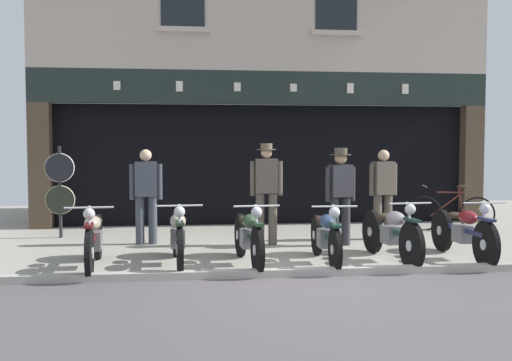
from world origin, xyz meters
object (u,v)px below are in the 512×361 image
at_px(tyre_sign_pole, 60,185).
at_px(leaning_bicycle, 451,212).
at_px(motorcycle_far_left, 94,237).
at_px(motorcycle_center_left, 248,235).
at_px(motorcycle_left, 178,235).
at_px(salesman_right, 340,191).
at_px(advert_board_near, 338,139).
at_px(shopkeeper_center, 266,189).
at_px(motorcycle_center_right, 391,232).
at_px(salesman_left, 146,192).
at_px(motorcycle_right, 463,231).
at_px(motorcycle_center, 326,235).
at_px(assistant_far_right, 383,190).

distance_m(tyre_sign_pole, leaning_bicycle, 7.66).
xyz_separation_m(motorcycle_far_left, motorcycle_center_left, (2.16, -0.02, -0.00)).
height_order(motorcycle_left, salesman_right, salesman_right).
bearing_deg(advert_board_near, shopkeeper_center, -125.22).
distance_m(motorcycle_left, motorcycle_center_right, 3.14).
distance_m(salesman_right, tyre_sign_pole, 5.16).
bearing_deg(salesman_left, motorcycle_center_left, 124.12).
bearing_deg(motorcycle_center_left, motorcycle_right, 176.28).
distance_m(motorcycle_far_left, motorcycle_center_right, 4.29).
bearing_deg(tyre_sign_pole, leaning_bicycle, 0.33).
height_order(salesman_right, leaning_bicycle, salesman_right).
bearing_deg(leaning_bicycle, shopkeeper_center, 121.36).
xyz_separation_m(motorcycle_left, motorcycle_center_right, (3.14, -0.09, 0.00)).
height_order(motorcycle_left, leaning_bicycle, motorcycle_left).
bearing_deg(tyre_sign_pole, motorcycle_center_right, -28.37).
bearing_deg(shopkeeper_center, motorcycle_center_left, 77.25).
height_order(motorcycle_center, motorcycle_right, motorcycle_right).
bearing_deg(motorcycle_center, leaning_bicycle, -135.89).
bearing_deg(motorcycle_center_right, assistant_far_right, -110.41).
bearing_deg(motorcycle_right, tyre_sign_pole, -24.24).
relative_size(motorcycle_center, assistant_far_right, 1.20).
height_order(motorcycle_center_left, salesman_left, salesman_left).
bearing_deg(motorcycle_left, tyre_sign_pole, -55.11).
bearing_deg(assistant_far_right, salesman_left, -10.99).
xyz_separation_m(motorcycle_center_right, motorcycle_right, (1.12, -0.00, -0.00)).
relative_size(motorcycle_far_left, motorcycle_left, 1.02).
bearing_deg(salesman_left, motorcycle_right, 153.85).
bearing_deg(motorcycle_center, shopkeeper_center, -67.51).
relative_size(motorcycle_left, assistant_far_right, 1.24).
distance_m(motorcycle_center, leaning_bicycle, 4.45).
distance_m(motorcycle_center_right, tyre_sign_pole, 6.10).
bearing_deg(advert_board_near, salesman_right, -103.86).
bearing_deg(shopkeeper_center, salesman_left, -5.63).
relative_size(motorcycle_left, shopkeeper_center, 1.16).
bearing_deg(motorcycle_right, motorcycle_left, -1.37).
distance_m(motorcycle_center_left, motorcycle_right, 3.25).
height_order(shopkeeper_center, advert_board_near, advert_board_near).
bearing_deg(motorcycle_right, leaning_bicycle, -112.03).
bearing_deg(motorcycle_right, salesman_left, -22.44).
height_order(motorcycle_right, salesman_right, salesman_right).
relative_size(motorcycle_far_left, motorcycle_center, 1.06).
xyz_separation_m(motorcycle_center, motorcycle_right, (2.12, 0.05, 0.02)).
bearing_deg(leaning_bicycle, motorcycle_center_right, 155.30).
distance_m(salesman_right, leaning_bicycle, 3.12).
xyz_separation_m(motorcycle_far_left, salesman_right, (3.90, 1.46, 0.50)).
relative_size(motorcycle_right, leaning_bicycle, 1.22).
xyz_separation_m(motorcycle_center, motorcycle_center_right, (1.00, 0.05, 0.02)).
xyz_separation_m(shopkeeper_center, advert_board_near, (2.00, 2.83, 0.90)).
xyz_separation_m(motorcycle_left, motorcycle_center, (2.13, -0.14, -0.01)).
distance_m(salesman_left, shopkeeper_center, 2.09).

